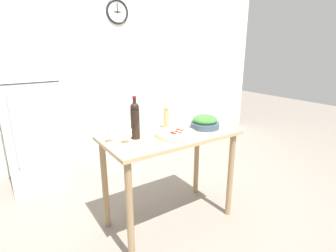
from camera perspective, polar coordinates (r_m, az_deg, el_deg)
ground_plane at (r=2.80m, az=0.39°, el=-19.60°), size 14.00×14.00×0.00m
wall_back at (r=4.03m, az=-15.72°, el=11.12°), size 6.40×0.09×2.60m
refrigerator at (r=3.51m, az=-27.88°, el=2.41°), size 0.62×0.71×1.81m
prep_counter at (r=2.43m, az=0.42°, el=-5.02°), size 1.22×0.64×0.91m
wine_bottle at (r=2.21m, az=-7.18°, el=1.40°), size 0.08×0.08×0.37m
wine_glass_near at (r=2.11m, az=-8.80°, el=-1.70°), size 0.07×0.07×0.12m
wine_glass_far at (r=2.16m, az=-12.32°, el=-1.43°), size 0.07×0.07×0.12m
pepper_mill at (r=2.48m, az=-0.35°, el=1.78°), size 0.05×0.05×0.22m
salad_bowl at (r=2.53m, az=8.04°, el=0.82°), size 0.28×0.28×0.13m
homemade_pizza at (r=2.29m, az=1.70°, el=-1.72°), size 0.36×0.36×0.04m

